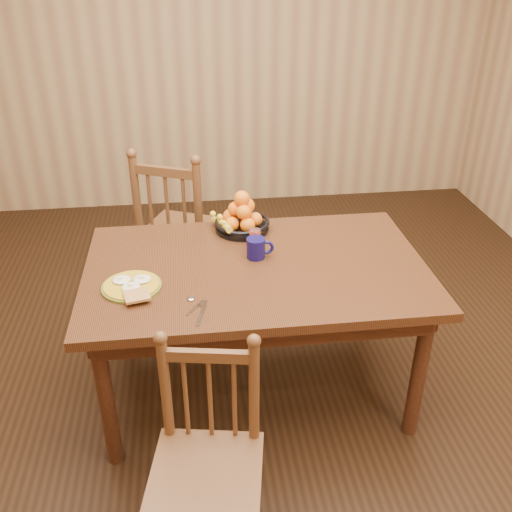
{
  "coord_description": "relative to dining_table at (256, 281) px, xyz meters",
  "views": [
    {
      "loc": [
        -0.29,
        -2.3,
        2.1
      ],
      "look_at": [
        0.0,
        0.0,
        0.8
      ],
      "focal_mm": 40.0,
      "sensor_mm": 36.0,
      "label": 1
    }
  ],
  "objects": [
    {
      "name": "room",
      "position": [
        0.0,
        0.0,
        0.68
      ],
      "size": [
        4.52,
        5.02,
        2.72
      ],
      "color": "black",
      "rests_on": "ground"
    },
    {
      "name": "chair_near",
      "position": [
        -0.28,
        -0.84,
        -0.24
      ],
      "size": [
        0.46,
        0.45,
        0.88
      ],
      "rotation": [
        0.0,
        0.0,
        -0.18
      ],
      "color": "#512E18",
      "rests_on": "ground"
    },
    {
      "name": "chair_far",
      "position": [
        -0.36,
        0.9,
        -0.16
      ],
      "size": [
        0.61,
        0.6,
        1.04
      ],
      "rotation": [
        0.0,
        0.0,
        2.73
      ],
      "color": "#512E18",
      "rests_on": "ground"
    },
    {
      "name": "juice_glass",
      "position": [
        0.02,
        0.19,
        0.13
      ],
      "size": [
        0.06,
        0.06,
        0.09
      ],
      "color": "silver",
      "rests_on": "dining_table"
    },
    {
      "name": "dining_table",
      "position": [
        0.0,
        0.0,
        0.0
      ],
      "size": [
        1.6,
        1.0,
        0.75
      ],
      "color": "black",
      "rests_on": "ground"
    },
    {
      "name": "spoon",
      "position": [
        -0.31,
        -0.27,
        0.09
      ],
      "size": [
        0.07,
        0.15,
        0.01
      ],
      "rotation": [
        0.0,
        0.0,
        -0.59
      ],
      "color": "silver",
      "rests_on": "dining_table"
    },
    {
      "name": "fruit_bowl",
      "position": [
        -0.03,
        0.38,
        0.15
      ],
      "size": [
        0.32,
        0.29,
        0.22
      ],
      "color": "black",
      "rests_on": "dining_table"
    },
    {
      "name": "breakfast_plate",
      "position": [
        -0.57,
        -0.13,
        0.1
      ],
      "size": [
        0.26,
        0.3,
        0.04
      ],
      "color": "#59601E",
      "rests_on": "dining_table"
    },
    {
      "name": "coffee_mug",
      "position": [
        0.01,
        0.08,
        0.14
      ],
      "size": [
        0.13,
        0.09,
        0.1
      ],
      "color": "#0F0B3F",
      "rests_on": "dining_table"
    },
    {
      "name": "fork",
      "position": [
        -0.27,
        -0.35,
        0.09
      ],
      "size": [
        0.06,
        0.18,
        0.0
      ],
      "rotation": [
        0.0,
        0.0,
        -0.26
      ],
      "color": "silver",
      "rests_on": "dining_table"
    }
  ]
}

